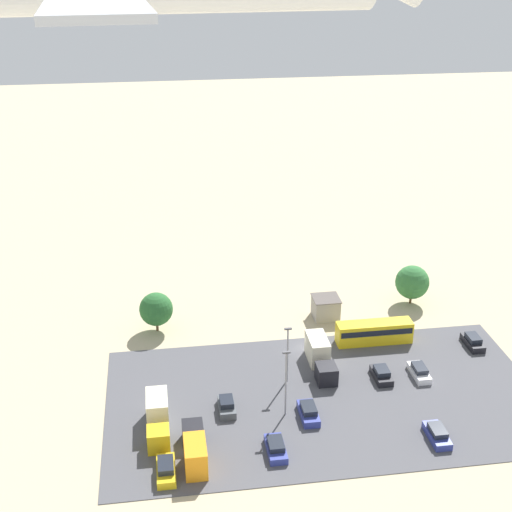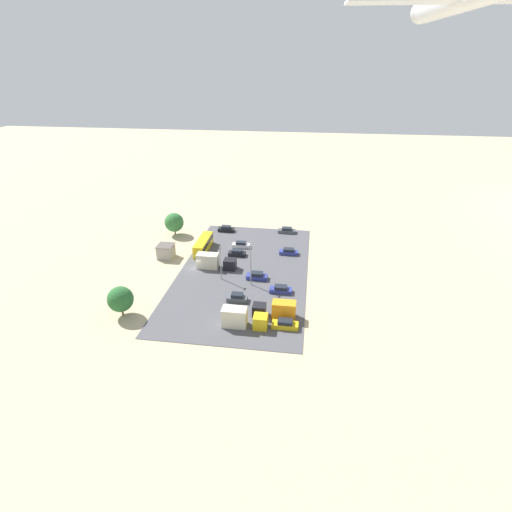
% 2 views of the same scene
% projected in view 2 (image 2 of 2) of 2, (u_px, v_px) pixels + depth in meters
% --- Properties ---
extents(ground_plane, '(400.00, 400.00, 0.00)m').
position_uv_depth(ground_plane, '(196.00, 269.00, 90.66)').
color(ground_plane, tan).
extents(parking_lot_surface, '(52.61, 28.31, 0.08)m').
position_uv_depth(parking_lot_surface, '(244.00, 272.00, 89.25)').
color(parking_lot_surface, '#4C4C51').
rests_on(parking_lot_surface, ground).
extents(shed_building, '(3.89, 3.76, 3.22)m').
position_uv_depth(shed_building, '(166.00, 251.00, 95.27)').
color(shed_building, '#9E998E').
rests_on(shed_building, ground).
extents(bus, '(10.42, 2.50, 3.03)m').
position_uv_depth(bus, '(203.00, 244.00, 98.61)').
color(bus, gold).
rests_on(bus, ground).
extents(parked_car_0, '(1.80, 4.43, 1.47)m').
position_uv_depth(parked_car_0, '(241.00, 245.00, 100.85)').
color(parked_car_0, silver).
rests_on(parked_car_0, ground).
extents(parked_car_1, '(1.96, 4.15, 1.51)m').
position_uv_depth(parked_car_1, '(237.00, 253.00, 96.47)').
color(parked_car_1, black).
rests_on(parked_car_1, ground).
extents(parked_car_2, '(1.96, 4.50, 1.45)m').
position_uv_depth(parked_car_2, '(281.00, 290.00, 81.06)').
color(parked_car_2, navy).
rests_on(parked_car_2, ground).
extents(parked_car_3, '(1.95, 4.67, 1.56)m').
position_uv_depth(parked_car_3, '(285.00, 324.00, 70.23)').
color(parked_car_3, gold).
rests_on(parked_car_3, ground).
extents(parked_car_4, '(1.88, 4.01, 1.62)m').
position_uv_depth(parked_car_4, '(237.00, 298.00, 78.09)').
color(parked_car_4, '#4C5156').
rests_on(parked_car_4, ground).
extents(parked_car_5, '(2.00, 4.75, 1.47)m').
position_uv_depth(parked_car_5, '(287.00, 230.00, 109.45)').
color(parked_car_5, '#4C5156').
rests_on(parked_car_5, ground).
extents(parked_car_6, '(1.89, 4.50, 1.48)m').
position_uv_depth(parked_car_6, '(289.00, 252.00, 97.16)').
color(parked_car_6, navy).
rests_on(parked_car_6, ground).
extents(parked_car_7, '(1.86, 4.39, 1.58)m').
position_uv_depth(parked_car_7, '(226.00, 229.00, 110.32)').
color(parked_car_7, black).
rests_on(parked_car_7, ground).
extents(parked_car_8, '(1.93, 4.53, 1.57)m').
position_uv_depth(parked_car_8, '(257.00, 276.00, 86.03)').
color(parked_car_8, navy).
rests_on(parked_car_8, ground).
extents(parked_truck_0, '(2.46, 8.06, 3.52)m').
position_uv_depth(parked_truck_0, '(242.00, 318.00, 70.21)').
color(parked_truck_0, gold).
rests_on(parked_truck_0, ground).
extents(parked_truck_1, '(2.47, 8.88, 3.37)m').
position_uv_depth(parked_truck_1, '(214.00, 262.00, 90.26)').
color(parked_truck_1, black).
rests_on(parked_truck_1, ground).
extents(parked_truck_2, '(2.31, 7.90, 3.19)m').
position_uv_depth(parked_truck_2, '(277.00, 310.00, 72.89)').
color(parked_truck_2, black).
rests_on(parked_truck_2, ground).
extents(tree_near_shed, '(5.10, 5.10, 6.11)m').
position_uv_depth(tree_near_shed, '(174.00, 222.00, 107.10)').
color(tree_near_shed, brown).
rests_on(tree_near_shed, ground).
extents(tree_apron_mid, '(4.73, 4.73, 5.82)m').
position_uv_depth(tree_apron_mid, '(120.00, 299.00, 72.60)').
color(tree_apron_mid, brown).
rests_on(tree_apron_mid, ground).
extents(light_pole_lot_centre, '(0.90, 0.28, 7.65)m').
position_uv_depth(light_pole_lot_centre, '(221.00, 261.00, 84.43)').
color(light_pole_lot_centre, gray).
rests_on(light_pole_lot_centre, ground).
extents(light_pole_lot_edge, '(0.90, 0.28, 8.54)m').
position_uv_depth(light_pole_lot_edge, '(251.00, 265.00, 82.09)').
color(light_pole_lot_edge, gray).
rests_on(light_pole_lot_edge, ground).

